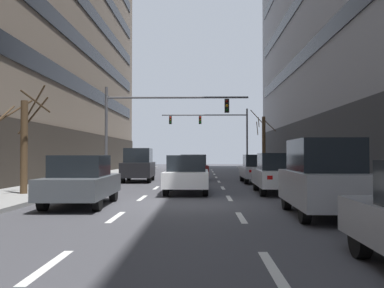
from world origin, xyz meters
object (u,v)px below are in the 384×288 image
at_px(traffic_signal_1, 217,127).
at_px(car_parked_3, 258,169).
at_px(car_driving_3, 193,167).
at_px(car_parked_1, 324,178).
at_px(car_driving_2, 187,175).
at_px(car_driving_1, 139,165).
at_px(street_tree_0, 24,142).
at_px(traffic_signal_0, 152,116).
at_px(car_parked_2, 279,174).
at_px(car_driving_0, 81,181).
at_px(street_tree_1, 264,142).

bearing_deg(traffic_signal_1, car_parked_3, -85.17).
height_order(car_driving_3, car_parked_1, car_parked_1).
bearing_deg(traffic_signal_1, car_driving_2, -94.66).
bearing_deg(car_driving_2, car_driving_1, 112.31).
distance_m(car_driving_2, car_parked_3, 7.96).
bearing_deg(street_tree_0, traffic_signal_0, 69.47).
bearing_deg(car_parked_2, car_driving_0, -146.87).
distance_m(car_driving_3, car_parked_1, 17.02).
bearing_deg(street_tree_1, car_parked_3, -99.38).
xyz_separation_m(car_driving_3, traffic_signal_1, (2.14, 17.08, 3.74)).
bearing_deg(car_parked_2, traffic_signal_0, 127.33).
distance_m(car_parked_1, traffic_signal_0, 16.58).
relative_size(traffic_signal_1, street_tree_0, 2.12).
xyz_separation_m(car_parked_3, street_tree_1, (2.35, 14.26, 1.93)).
relative_size(car_driving_1, car_parked_1, 0.99).
height_order(car_parked_2, car_parked_3, car_parked_2).
bearing_deg(traffic_signal_1, street_tree_1, -54.68).
bearing_deg(traffic_signal_1, street_tree_0, -106.34).
relative_size(car_driving_0, car_driving_3, 0.98).
xyz_separation_m(car_driving_3, car_parked_2, (3.83, -9.85, 0.03)).
xyz_separation_m(street_tree_0, street_tree_1, (12.46, 23.03, 0.61)).
xyz_separation_m(car_driving_0, street_tree_1, (9.44, 25.85, 1.94)).
xyz_separation_m(car_parked_3, street_tree_0, (-10.11, -8.77, 1.32)).
bearing_deg(car_parked_2, car_driving_1, 132.12).
bearing_deg(car_parked_1, car_driving_2, 119.91).
xyz_separation_m(car_parked_1, traffic_signal_0, (-6.33, 15.03, 2.99)).
relative_size(car_parked_3, traffic_signal_1, 0.49).
relative_size(car_parked_1, traffic_signal_1, 0.48).
bearing_deg(car_driving_1, car_parked_2, -47.88).
distance_m(car_driving_3, traffic_signal_1, 17.62).
height_order(traffic_signal_0, traffic_signal_1, traffic_signal_1).
height_order(car_driving_1, street_tree_0, street_tree_0).
xyz_separation_m(car_parked_3, traffic_signal_0, (-6.33, 1.33, 3.21)).
bearing_deg(car_driving_0, street_tree_0, 136.88).
distance_m(car_parked_1, car_parked_2, 6.73).
distance_m(car_driving_3, car_parked_2, 10.57).
bearing_deg(street_tree_1, traffic_signal_1, 125.32).
bearing_deg(street_tree_0, car_parked_2, 10.09).
bearing_deg(traffic_signal_1, car_driving_0, -99.71).
bearing_deg(car_driving_3, car_parked_1, -77.00).
relative_size(car_driving_0, car_parked_2, 0.95).
xyz_separation_m(car_driving_0, car_driving_2, (3.21, 4.64, -0.00)).
bearing_deg(car_driving_2, car_parked_2, -0.22).
bearing_deg(car_parked_2, car_parked_3, 89.99).
height_order(street_tree_0, street_tree_1, street_tree_1).
height_order(car_driving_2, car_parked_2, car_parked_2).
height_order(car_parked_3, street_tree_1, street_tree_1).
relative_size(car_parked_2, street_tree_0, 1.08).
distance_m(car_driving_1, street_tree_1, 16.47).
bearing_deg(car_parked_3, traffic_signal_1, 94.83).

